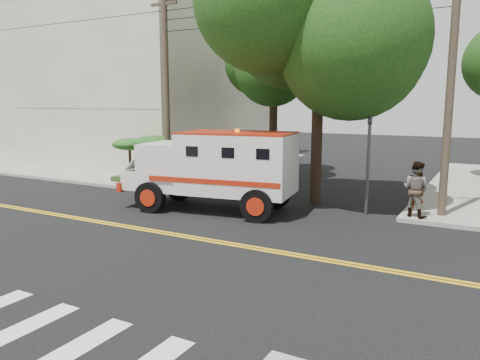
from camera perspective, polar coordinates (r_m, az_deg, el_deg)
The scene contains 13 objects.
ground at distance 14.39m, azimuth -5.67°, elevation -7.04°, with size 100.00×100.00×0.00m, color black.
sidewalk_nw at distance 33.02m, azimuth -11.56°, elevation 2.27°, with size 17.00×17.00×0.15m, color gray.
building_left at distance 35.24m, azimuth -12.73°, elevation 10.94°, with size 16.00×14.00×10.00m, color #B1A491.
utility_pole_left at distance 21.97m, azimuth -8.98°, elevation 10.43°, with size 0.28×0.28×9.00m, color #382D23.
utility_pole_right at distance 17.58m, azimuth 24.25°, elevation 10.01°, with size 0.28×0.28×9.00m, color #382D23.
tree_main at distance 18.77m, azimuth 10.73°, elevation 18.86°, with size 6.08×5.70×9.85m.
tree_left at distance 25.46m, azimuth 4.62°, elevation 13.12°, with size 4.48×4.20×7.70m.
traffic_signal at distance 17.50m, azimuth 15.39°, elevation 3.04°, with size 0.15×0.18×3.60m.
accessibility_sign at distance 22.63m, azimuth -9.71°, elevation 2.42°, with size 0.45×0.10×2.02m.
palm_planter at distance 23.74m, azimuth -11.37°, elevation 3.37°, with size 3.52×2.63×2.36m.
armored_truck at distance 17.64m, azimuth -2.93°, elevation 1.72°, with size 6.89×3.48×3.00m.
pedestrian_a at distance 17.27m, azimuth 20.60°, elevation -1.69°, with size 0.56×0.37×1.54m, color gray.
pedestrian_b at distance 17.23m, azimuth 20.64°, elevation -1.05°, with size 0.94×0.73×1.94m, color gray.
Camera 1 is at (7.93, -11.30, 4.06)m, focal length 35.00 mm.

